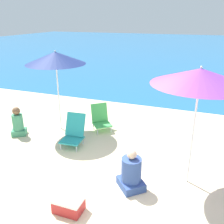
% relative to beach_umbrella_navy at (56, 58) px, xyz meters
% --- Properties ---
extents(ground_plane, '(60.00, 60.00, 0.00)m').
position_rel_beach_umbrella_navy_xyz_m(ground_plane, '(2.03, -2.53, -2.05)').
color(ground_plane, beige).
extents(sea_water, '(60.00, 40.00, 0.01)m').
position_rel_beach_umbrella_navy_xyz_m(sea_water, '(2.03, 22.81, -2.05)').
color(sea_water, '#23669E').
rests_on(sea_water, ground).
extents(beach_umbrella_navy, '(1.61, 1.61, 2.25)m').
position_rel_beach_umbrella_navy_xyz_m(beach_umbrella_navy, '(0.00, 0.00, 0.00)').
color(beach_umbrella_navy, white).
rests_on(beach_umbrella_navy, ground).
extents(beach_umbrella_purple, '(1.69, 1.69, 2.31)m').
position_rel_beach_umbrella_navy_xyz_m(beach_umbrella_purple, '(3.68, -1.31, 0.08)').
color(beach_umbrella_purple, white).
rests_on(beach_umbrella_purple, ground).
extents(beach_chair_teal, '(0.54, 0.67, 0.80)m').
position_rel_beach_umbrella_navy_xyz_m(beach_chair_teal, '(0.84, -0.73, -1.69)').
color(beach_chair_teal, silver).
rests_on(beach_chair_teal, ground).
extents(beach_chair_green, '(0.72, 0.73, 0.74)m').
position_rel_beach_umbrella_navy_xyz_m(beach_chair_green, '(1.11, 0.37, -1.71)').
color(beach_chair_green, silver).
rests_on(beach_chair_green, ground).
extents(person_seated_near, '(0.64, 0.65, 0.82)m').
position_rel_beach_umbrella_navy_xyz_m(person_seated_near, '(2.69, -1.88, -1.73)').
color(person_seated_near, '#334C8C').
rests_on(person_seated_near, ground).
extents(person_seated_far, '(0.48, 0.46, 0.81)m').
position_rel_beach_umbrella_navy_xyz_m(person_seated_far, '(-0.87, -0.77, -1.71)').
color(person_seated_far, '#3F8C66').
rests_on(person_seated_far, ground).
extents(cooler_box, '(0.49, 0.34, 0.27)m').
position_rel_beach_umbrella_navy_xyz_m(cooler_box, '(1.88, -2.85, -1.91)').
color(cooler_box, '#B72828').
rests_on(cooler_box, ground).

